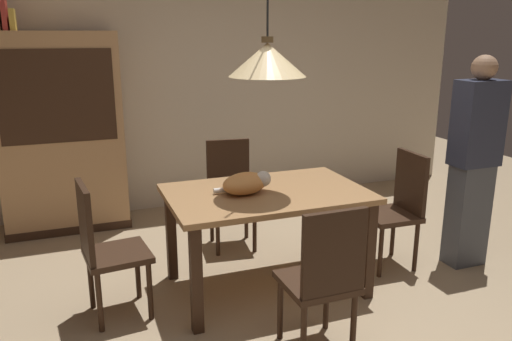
{
  "coord_description": "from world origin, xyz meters",
  "views": [
    {
      "loc": [
        -1.26,
        -2.64,
        1.83
      ],
      "look_at": [
        0.0,
        0.73,
        0.85
      ],
      "focal_mm": 35.56,
      "sensor_mm": 36.0,
      "label": 1
    }
  ],
  "objects_px": {
    "cat_sleeping": "(246,183)",
    "hutch_bookcase": "(62,138)",
    "person_standing": "(473,163)",
    "book_red_tall": "(5,14)",
    "book_yellow_short": "(13,20)",
    "chair_right_side": "(398,205)",
    "chair_far_back": "(230,189)",
    "dining_table": "(266,205)",
    "pendant_lamp": "(267,59)",
    "chair_near_front": "(324,275)",
    "chair_left_side": "(104,245)"
  },
  "relations": [
    {
      "from": "cat_sleeping",
      "to": "person_standing",
      "type": "height_order",
      "value": "person_standing"
    },
    {
      "from": "chair_left_side",
      "to": "pendant_lamp",
      "type": "height_order",
      "value": "pendant_lamp"
    },
    {
      "from": "cat_sleeping",
      "to": "hutch_bookcase",
      "type": "relative_size",
      "value": 0.22
    },
    {
      "from": "chair_far_back",
      "to": "cat_sleeping",
      "type": "xyz_separation_m",
      "value": [
        -0.16,
        -0.88,
        0.32
      ]
    },
    {
      "from": "chair_right_side",
      "to": "chair_left_side",
      "type": "bearing_deg",
      "value": -179.85
    },
    {
      "from": "book_yellow_short",
      "to": "person_standing",
      "type": "distance_m",
      "value": 4.0
    },
    {
      "from": "chair_far_back",
      "to": "pendant_lamp",
      "type": "bearing_deg",
      "value": -90.59
    },
    {
      "from": "chair_far_back",
      "to": "pendant_lamp",
      "type": "relative_size",
      "value": 0.72
    },
    {
      "from": "chair_left_side",
      "to": "chair_far_back",
      "type": "bearing_deg",
      "value": 37.94
    },
    {
      "from": "chair_left_side",
      "to": "book_red_tall",
      "type": "distance_m",
      "value": 2.39
    },
    {
      "from": "cat_sleeping",
      "to": "pendant_lamp",
      "type": "relative_size",
      "value": 0.31
    },
    {
      "from": "cat_sleeping",
      "to": "book_yellow_short",
      "type": "relative_size",
      "value": 2.01
    },
    {
      "from": "cat_sleeping",
      "to": "hutch_bookcase",
      "type": "distance_m",
      "value": 2.15
    },
    {
      "from": "chair_left_side",
      "to": "book_red_tall",
      "type": "bearing_deg",
      "value": 107.51
    },
    {
      "from": "chair_right_side",
      "to": "book_red_tall",
      "type": "bearing_deg",
      "value": 147.63
    },
    {
      "from": "dining_table",
      "to": "chair_left_side",
      "type": "xyz_separation_m",
      "value": [
        -1.13,
        -0.01,
        -0.14
      ]
    },
    {
      "from": "pendant_lamp",
      "to": "chair_near_front",
      "type": "bearing_deg",
      "value": -89.95
    },
    {
      "from": "cat_sleeping",
      "to": "hutch_bookcase",
      "type": "height_order",
      "value": "hutch_bookcase"
    },
    {
      "from": "chair_right_side",
      "to": "chair_far_back",
      "type": "bearing_deg",
      "value": 141.81
    },
    {
      "from": "pendant_lamp",
      "to": "person_standing",
      "type": "distance_m",
      "value": 1.87
    },
    {
      "from": "chair_far_back",
      "to": "person_standing",
      "type": "xyz_separation_m",
      "value": [
        1.66,
        -1.06,
        0.34
      ]
    },
    {
      "from": "cat_sleeping",
      "to": "chair_far_back",
      "type": "bearing_deg",
      "value": 79.64
    },
    {
      "from": "chair_near_front",
      "to": "cat_sleeping",
      "type": "distance_m",
      "value": 0.94
    },
    {
      "from": "book_red_tall",
      "to": "person_standing",
      "type": "distance_m",
      "value": 4.06
    },
    {
      "from": "chair_right_side",
      "to": "pendant_lamp",
      "type": "height_order",
      "value": "pendant_lamp"
    },
    {
      "from": "pendant_lamp",
      "to": "cat_sleeping",
      "type": "bearing_deg",
      "value": -177.35
    },
    {
      "from": "chair_far_back",
      "to": "chair_near_front",
      "type": "height_order",
      "value": "same"
    },
    {
      "from": "cat_sleeping",
      "to": "person_standing",
      "type": "relative_size",
      "value": 0.24
    },
    {
      "from": "chair_left_side",
      "to": "book_yellow_short",
      "type": "relative_size",
      "value": 4.65
    },
    {
      "from": "pendant_lamp",
      "to": "book_red_tall",
      "type": "bearing_deg",
      "value": 133.48
    },
    {
      "from": "book_red_tall",
      "to": "cat_sleeping",
      "type": "bearing_deg",
      "value": -49.33
    },
    {
      "from": "dining_table",
      "to": "book_red_tall",
      "type": "height_order",
      "value": "book_red_tall"
    },
    {
      "from": "hutch_bookcase",
      "to": "chair_near_front",
      "type": "bearing_deg",
      "value": -63.22
    },
    {
      "from": "chair_near_front",
      "to": "book_red_tall",
      "type": "relative_size",
      "value": 3.32
    },
    {
      "from": "dining_table",
      "to": "chair_far_back",
      "type": "height_order",
      "value": "chair_far_back"
    },
    {
      "from": "chair_left_side",
      "to": "book_yellow_short",
      "type": "bearing_deg",
      "value": 105.84
    },
    {
      "from": "dining_table",
      "to": "chair_left_side",
      "type": "bearing_deg",
      "value": -179.57
    },
    {
      "from": "chair_left_side",
      "to": "person_standing",
      "type": "bearing_deg",
      "value": -3.47
    },
    {
      "from": "chair_far_back",
      "to": "cat_sleeping",
      "type": "distance_m",
      "value": 0.95
    },
    {
      "from": "dining_table",
      "to": "chair_left_side",
      "type": "relative_size",
      "value": 1.51
    },
    {
      "from": "person_standing",
      "to": "dining_table",
      "type": "bearing_deg",
      "value": 173.92
    },
    {
      "from": "cat_sleeping",
      "to": "person_standing",
      "type": "xyz_separation_m",
      "value": [
        1.83,
        -0.17,
        0.02
      ]
    },
    {
      "from": "dining_table",
      "to": "chair_right_side",
      "type": "relative_size",
      "value": 1.51
    },
    {
      "from": "cat_sleeping",
      "to": "hutch_bookcase",
      "type": "xyz_separation_m",
      "value": [
        -1.19,
        1.79,
        0.06
      ]
    },
    {
      "from": "chair_near_front",
      "to": "book_yellow_short",
      "type": "distance_m",
      "value": 3.44
    },
    {
      "from": "book_red_tall",
      "to": "person_standing",
      "type": "xyz_separation_m",
      "value": [
        3.37,
        -1.97,
        -1.14
      ]
    },
    {
      "from": "chair_right_side",
      "to": "chair_far_back",
      "type": "height_order",
      "value": "same"
    },
    {
      "from": "chair_right_side",
      "to": "hutch_bookcase",
      "type": "distance_m",
      "value": 3.07
    },
    {
      "from": "dining_table",
      "to": "chair_far_back",
      "type": "bearing_deg",
      "value": 89.41
    },
    {
      "from": "chair_left_side",
      "to": "cat_sleeping",
      "type": "bearing_deg",
      "value": 0.09
    }
  ]
}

